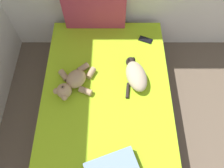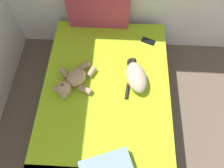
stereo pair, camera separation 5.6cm
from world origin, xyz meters
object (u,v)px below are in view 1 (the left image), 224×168
(bed, at_px, (107,105))
(cat, at_px, (135,75))
(patterned_cushion, at_px, (94,8))
(cell_phone, at_px, (145,40))
(teddy_bear, at_px, (73,83))

(bed, distance_m, cat, 0.46)
(patterned_cushion, bearing_deg, bed, -81.69)
(patterned_cushion, xyz_separation_m, cell_phone, (0.56, -0.23, -0.25))
(patterned_cushion, distance_m, cat, 0.85)
(cell_phone, bearing_deg, patterned_cushion, 157.89)
(bed, bearing_deg, cat, 33.15)
(patterned_cushion, distance_m, cell_phone, 0.65)
(bed, relative_size, teddy_bear, 4.40)
(bed, bearing_deg, patterned_cushion, 98.31)
(bed, bearing_deg, teddy_bear, 162.17)
(patterned_cushion, distance_m, teddy_bear, 0.85)
(bed, height_order, cell_phone, cell_phone)
(cat, distance_m, teddy_bear, 0.61)
(patterned_cushion, bearing_deg, cell_phone, -22.11)
(cat, relative_size, teddy_bear, 0.99)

